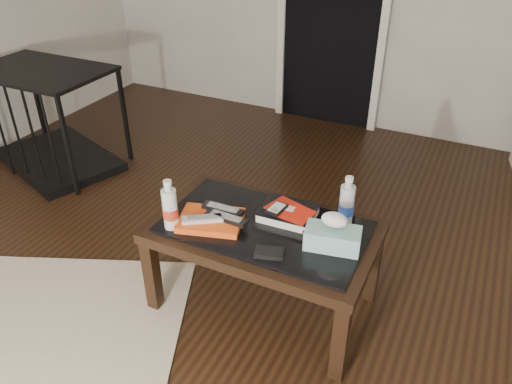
# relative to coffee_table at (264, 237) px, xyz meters

# --- Properties ---
(ground) EXTENTS (5.00, 5.00, 0.00)m
(ground) POSITION_rel_coffee_table_xyz_m (-0.07, -0.21, -0.40)
(ground) COLOR black
(ground) RESTS_ON ground
(coffee_table) EXTENTS (1.00, 0.60, 0.46)m
(coffee_table) POSITION_rel_coffee_table_xyz_m (0.00, 0.00, 0.00)
(coffee_table) COLOR black
(coffee_table) RESTS_ON ground
(pet_crate) EXTENTS (1.05, 0.87, 0.71)m
(pet_crate) POSITION_rel_coffee_table_xyz_m (-1.97, 0.65, -0.17)
(pet_crate) COLOR black
(pet_crate) RESTS_ON ground
(magazines) EXTENTS (0.33, 0.28, 0.03)m
(magazines) POSITION_rel_coffee_table_xyz_m (-0.23, -0.09, 0.08)
(magazines) COLOR #E75015
(magazines) RESTS_ON coffee_table
(remote_silver) EXTENTS (0.19, 0.15, 0.02)m
(remote_silver) POSITION_rel_coffee_table_xyz_m (-0.24, -0.12, 0.11)
(remote_silver) COLOR silver
(remote_silver) RESTS_ON magazines
(remote_black_front) EXTENTS (0.20, 0.06, 0.02)m
(remote_black_front) POSITION_rel_coffee_table_xyz_m (-0.16, -0.07, 0.11)
(remote_black_front) COLOR black
(remote_black_front) RESTS_ON magazines
(remote_black_back) EXTENTS (0.20, 0.05, 0.02)m
(remote_black_back) POSITION_rel_coffee_table_xyz_m (-0.20, -0.02, 0.11)
(remote_black_back) COLOR black
(remote_black_back) RESTS_ON magazines
(textbook) EXTENTS (0.26, 0.21, 0.05)m
(textbook) POSITION_rel_coffee_table_xyz_m (0.07, 0.11, 0.09)
(textbook) COLOR black
(textbook) RESTS_ON coffee_table
(dvd_mailers) EXTENTS (0.22, 0.19, 0.01)m
(dvd_mailers) POSITION_rel_coffee_table_xyz_m (0.07, 0.10, 0.11)
(dvd_mailers) COLOR red
(dvd_mailers) RESTS_ON textbook
(ipod) EXTENTS (0.08, 0.11, 0.02)m
(ipod) POSITION_rel_coffee_table_xyz_m (0.03, 0.07, 0.12)
(ipod) COLOR black
(ipod) RESTS_ON dvd_mailers
(flip_phone) EXTENTS (0.10, 0.07, 0.02)m
(flip_phone) POSITION_rel_coffee_table_xyz_m (0.23, 0.02, 0.08)
(flip_phone) COLOR black
(flip_phone) RESTS_ON coffee_table
(wallet) EXTENTS (0.14, 0.10, 0.02)m
(wallet) POSITION_rel_coffee_table_xyz_m (0.10, -0.18, 0.07)
(wallet) COLOR black
(wallet) RESTS_ON coffee_table
(water_bottle_left) EXTENTS (0.07, 0.07, 0.24)m
(water_bottle_left) POSITION_rel_coffee_table_xyz_m (-0.37, -0.19, 0.18)
(water_bottle_left) COLOR silver
(water_bottle_left) RESTS_ON coffee_table
(water_bottle_right) EXTENTS (0.07, 0.07, 0.24)m
(water_bottle_right) POSITION_rel_coffee_table_xyz_m (0.32, 0.18, 0.18)
(water_bottle_right) COLOR silver
(water_bottle_right) RESTS_ON coffee_table
(tissue_box) EXTENTS (0.25, 0.16, 0.09)m
(tissue_box) POSITION_rel_coffee_table_xyz_m (0.32, -0.02, 0.11)
(tissue_box) COLOR teal
(tissue_box) RESTS_ON coffee_table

